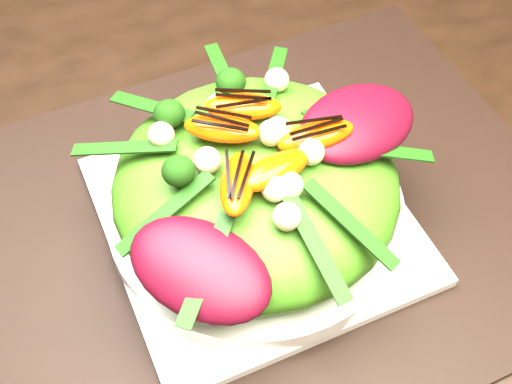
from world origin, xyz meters
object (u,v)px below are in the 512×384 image
object	(u,v)px
placemat	(256,224)
plate_base	(256,219)
lettuce_mound	(256,184)
orange_segment	(234,122)
salad_bowl	(256,210)
dining_table	(90,340)

from	to	relation	value
placemat	plate_base	xyz separation A→B (m)	(0.00, -0.00, 0.01)
lettuce_mound	orange_segment	size ratio (longest dim) A/B	3.84
orange_segment	placemat	bearing A→B (deg)	-73.33
plate_base	salad_bowl	size ratio (longest dim) A/B	0.99
lettuce_mound	salad_bowl	bearing A→B (deg)	0.00
dining_table	placemat	xyz separation A→B (m)	(0.15, 0.05, 0.02)
placemat	salad_bowl	bearing A→B (deg)	-14.04
lettuce_mound	plate_base	bearing A→B (deg)	180.00
salad_bowl	lettuce_mound	bearing A→B (deg)	0.00
dining_table	lettuce_mound	distance (m)	0.17
dining_table	placemat	bearing A→B (deg)	18.19
placemat	plate_base	world-z (taller)	plate_base
salad_bowl	orange_segment	distance (m)	0.08
dining_table	plate_base	world-z (taller)	dining_table
lettuce_mound	orange_segment	bearing A→B (deg)	106.67
placemat	lettuce_mound	xyz separation A→B (m)	(0.00, -0.00, 0.05)
dining_table	orange_segment	size ratio (longest dim) A/B	28.59
plate_base	orange_segment	bearing A→B (deg)	106.67
dining_table	orange_segment	xyz separation A→B (m)	(0.14, 0.08, 0.12)
placemat	plate_base	distance (m)	0.01
plate_base	salad_bowl	bearing A→B (deg)	0.00
plate_base	lettuce_mound	xyz separation A→B (m)	(0.00, 0.00, 0.05)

